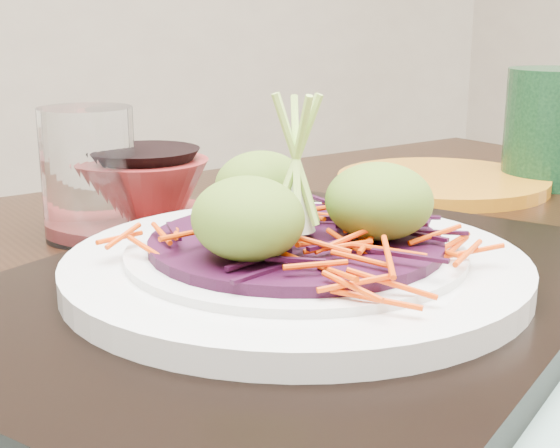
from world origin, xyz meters
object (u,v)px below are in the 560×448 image
terracotta_bowl_set (147,198)px  water_glass (89,174)px  serving_tray (295,294)px  green_jar (555,127)px  white_plate (296,265)px  yellow_plate (442,182)px

terracotta_bowl_set → water_glass: bearing=-173.5°
serving_tray → terracotta_bowl_set: terracotta_bowl_set is taller
terracotta_bowl_set → green_jar: 0.45m
white_plate → yellow_plate: (0.32, 0.25, -0.03)m
water_glass → white_plate: bearing=-74.6°
white_plate → yellow_plate: size_ratio=1.25×
water_glass → green_jar: green_jar is taller
water_glass → green_jar: size_ratio=0.87×
yellow_plate → green_jar: size_ratio=1.79×
white_plate → yellow_plate: bearing=37.7°
yellow_plate → serving_tray: bearing=-142.3°
serving_tray → yellow_plate: 0.40m
terracotta_bowl_set → yellow_plate: (0.33, 0.01, -0.02)m
water_glass → terracotta_bowl_set: water_glass is taller
water_glass → yellow_plate: (0.38, 0.01, -0.05)m
white_plate → green_jar: bearing=25.3°
yellow_plate → water_glass: bearing=-177.9°
serving_tray → green_jar: 0.49m
white_plate → green_jar: (0.44, 0.21, 0.03)m
terracotta_bowl_set → serving_tray: bearing=-86.7°
terracotta_bowl_set → green_jar: green_jar is taller
serving_tray → yellow_plate: size_ratio=1.93×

